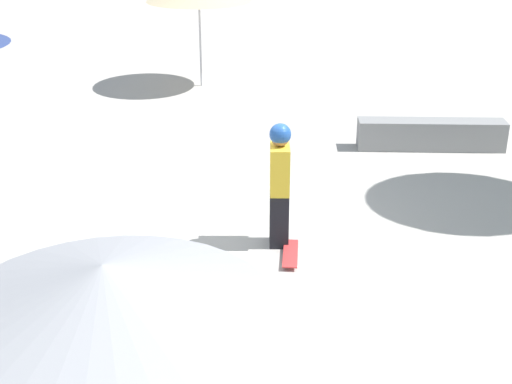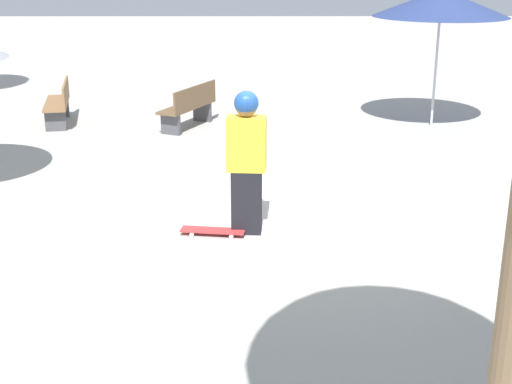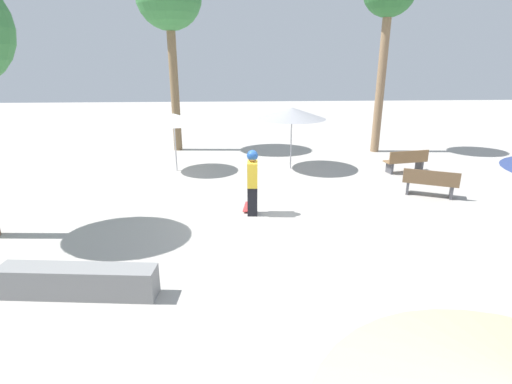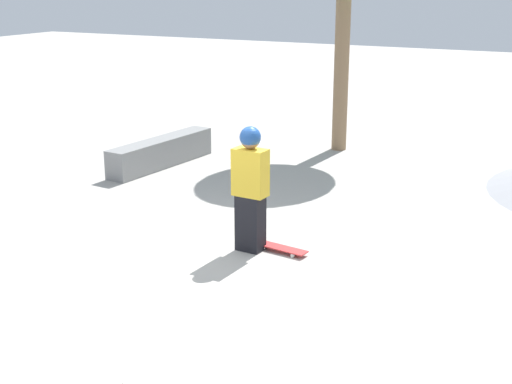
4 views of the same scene
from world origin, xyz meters
The scene contains 6 objects.
ground_plane centered at (0.00, 0.00, 0.00)m, with size 60.00×60.00×0.00m, color #ADA8A0.
skater_main centered at (0.43, -0.58, 0.97)m, with size 0.30×0.49×1.79m.
skateboard centered at (0.55, -1.00, 0.06)m, with size 0.31×0.82×0.07m.
bench_near centered at (-5.08, -1.76, 0.43)m, with size 1.64×1.08×0.85m.
bench_far centered at (-5.45, -4.42, 0.43)m, with size 1.65×0.74×0.85m.
shade_umbrella_navy centered at (-5.28, 3.11, 2.40)m, with size 2.62×2.62×2.66m.
Camera 2 is at (8.78, -0.50, 3.38)m, focal length 50.00 mm.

